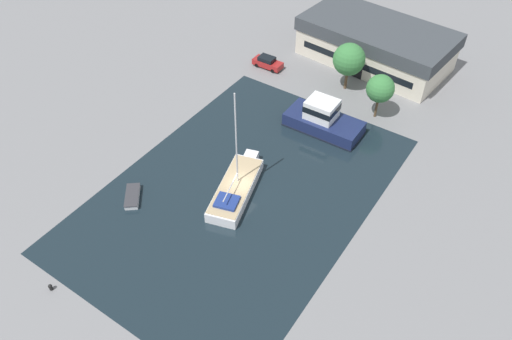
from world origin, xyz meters
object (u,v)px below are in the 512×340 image
quay_tree_by_water (380,89)px  small_dinghy (132,196)px  warehouse_building (376,43)px  sailboat_moored (236,188)px  parked_car (268,62)px  motor_cruiser (323,119)px  quay_tree_near_building (349,59)px

quay_tree_by_water → small_dinghy: size_ratio=1.67×
warehouse_building → sailboat_moored: sailboat_moored is taller
sailboat_moored → parked_car: bearing=99.1°
motor_cruiser → small_dinghy: bearing=152.1°
parked_car → sailboat_moored: 25.06m
small_dinghy → warehouse_building: bearing=-142.7°
warehouse_building → quay_tree_near_building: (-0.22, -8.46, 1.58)m
parked_car → small_dinghy: parked_car is taller
warehouse_building → motor_cruiser: 18.02m
warehouse_building → motor_cruiser: warehouse_building is taller
quay_tree_near_building → parked_car: size_ratio=1.52×
parked_car → sailboat_moored: sailboat_moored is taller
quay_tree_by_water → warehouse_building: bearing=115.6°
warehouse_building → small_dinghy: 40.67m
warehouse_building → quay_tree_near_building: size_ratio=3.33×
quay_tree_near_building → parked_car: (-11.52, -1.54, -3.60)m
warehouse_building → quay_tree_by_water: size_ratio=3.68×
motor_cruiser → small_dinghy: size_ratio=2.67×
warehouse_building → small_dinghy: size_ratio=6.14×
quay_tree_by_water → motor_cruiser: size_ratio=0.62×
quay_tree_near_building → small_dinghy: (-9.29, -31.01, -4.11)m
motor_cruiser → sailboat_moored: bearing=169.8°
warehouse_building → sailboat_moored: (-0.95, -32.62, -2.12)m
warehouse_building → quay_tree_near_building: 8.61m
warehouse_building → small_dinghy: bearing=-97.9°
motor_cruiser → quay_tree_near_building: bearing=8.9°
motor_cruiser → small_dinghy: 24.20m
quay_tree_by_water → parked_car: bearing=173.6°
warehouse_building → quay_tree_by_water: 13.35m
sailboat_moored → small_dinghy: bearing=-157.7°
quay_tree_near_building → small_dinghy: quay_tree_near_building is taller
warehouse_building → quay_tree_by_water: (5.74, -11.98, 1.34)m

